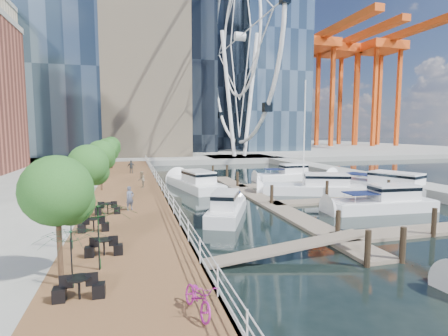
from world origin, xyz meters
TOP-DOWN VIEW (x-y plane):
  - ground at (0.00, 0.00)m, footprint 520.00×520.00m
  - boardwalk at (-9.00, 15.00)m, footprint 6.00×60.00m
  - seawall at (-6.00, 15.00)m, footprint 0.25×60.00m
  - land_far at (0.00, 102.00)m, footprint 200.00×114.00m
  - breakwater at (20.00, 20.00)m, footprint 4.00×60.00m
  - pier at (14.00, 52.00)m, footprint 14.00×12.00m
  - railing at (-6.10, 15.00)m, footprint 0.10×60.00m
  - floating_docks at (7.97, 9.98)m, footprint 16.00×34.00m
  - ferris_wheel at (14.00, 52.00)m, footprint 5.80×45.60m
  - port_cranes at (67.67, 95.67)m, footprint 40.00×52.00m
  - street_trees at (-11.40, 14.00)m, footprint 2.60×42.60m
  - cafe_tables at (-10.40, -2.00)m, footprint 2.50×13.70m
  - yacht_foreground at (10.76, 3.66)m, footprint 9.55×3.12m
  - bicycle at (-6.91, -9.88)m, footprint 1.02×1.99m
  - pedestrian_near at (-8.88, 4.91)m, footprint 0.72×0.66m
  - pedestrian_mid at (-7.78, 14.49)m, footprint 0.63×0.79m
  - pedestrian_far at (-8.68, 26.47)m, footprint 1.05×0.59m
  - moored_yachts at (8.58, 11.79)m, footprint 26.21×35.05m
  - cafe_seating at (-10.74, -4.93)m, footprint 4.61×7.04m

SIDE VIEW (x-z plane):
  - ground at x=0.00m, z-range 0.00..0.00m
  - yacht_foreground at x=10.76m, z-range -1.07..1.07m
  - moored_yachts at x=8.58m, z-range -5.75..5.75m
  - floating_docks at x=7.97m, z-range -0.81..1.79m
  - boardwalk at x=-9.00m, z-range 0.00..1.00m
  - seawall at x=-6.00m, z-range 0.00..1.00m
  - land_far at x=0.00m, z-range 0.00..1.00m
  - breakwater at x=20.00m, z-range 0.00..1.00m
  - pier at x=14.00m, z-range 0.00..1.00m
  - cafe_tables at x=-10.40m, z-range 1.00..1.74m
  - bicycle at x=-6.91m, z-range 1.00..2.00m
  - railing at x=-6.10m, z-range 1.00..2.05m
  - pedestrian_mid at x=-7.78m, z-range 1.00..2.58m
  - pedestrian_near at x=-8.88m, z-range 1.00..2.66m
  - pedestrian_far at x=-8.68m, z-range 1.00..2.69m
  - cafe_seating at x=-10.74m, z-range 0.91..3.62m
  - street_trees at x=-11.40m, z-range 1.99..6.59m
  - port_cranes at x=67.67m, z-range 1.00..39.00m
  - ferris_wheel at x=14.00m, z-range 2.02..49.82m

